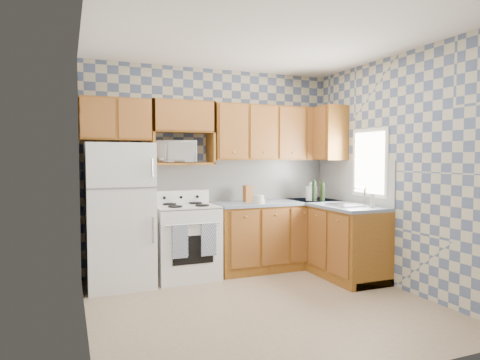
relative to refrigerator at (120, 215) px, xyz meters
name	(u,v)px	position (x,y,z in m)	size (l,w,h in m)	color
floor	(263,305)	(1.27, -1.25, -0.84)	(3.40, 3.40, 0.00)	#826D55
back_wall	(213,170)	(1.27, 0.35, 0.51)	(3.40, 0.02, 2.70)	slate
right_wall	(396,172)	(2.97, -1.25, 0.51)	(0.02, 3.20, 2.70)	slate
backsplash_back	(241,180)	(1.68, 0.34, 0.36)	(2.60, 0.01, 0.56)	silver
backsplash_right	(353,181)	(2.96, -0.45, 0.36)	(0.01, 1.60, 0.56)	silver
refrigerator	(120,215)	(0.00, 0.00, 0.00)	(0.75, 0.70, 1.68)	white
stove_body	(186,242)	(0.80, 0.03, -0.39)	(0.76, 0.65, 0.90)	white
cooktop	(186,206)	(0.80, 0.03, 0.07)	(0.76, 0.65, 0.03)	silver
backguard	(180,197)	(0.80, 0.30, 0.16)	(0.76, 0.08, 0.17)	white
dish_towel_left	(180,242)	(0.65, -0.32, -0.31)	(0.18, 0.03, 0.39)	navy
dish_towel_right	(209,239)	(0.99, -0.32, -0.31)	(0.18, 0.03, 0.39)	navy
base_cabinets_back	(277,236)	(2.10, 0.05, -0.40)	(1.75, 0.60, 0.88)	brown
base_cabinets_right	(334,239)	(2.67, -0.45, -0.40)	(0.60, 1.60, 0.88)	brown
countertop_back	(278,202)	(2.10, 0.05, 0.06)	(1.77, 0.63, 0.04)	slate
countertop_right	(334,204)	(2.67, -0.45, 0.06)	(0.63, 1.60, 0.04)	slate
upper_cabinets_back	(273,133)	(2.10, 0.19, 1.01)	(1.75, 0.33, 0.74)	brown
upper_cabinets_fridge	(115,120)	(-0.02, 0.19, 1.13)	(0.82, 0.33, 0.50)	brown
upper_cabinets_right	(324,134)	(2.81, 0.00, 1.01)	(0.33, 0.70, 0.74)	brown
microwave_shelf	(182,164)	(0.80, 0.19, 0.60)	(0.80, 0.33, 0.03)	brown
microwave	(177,152)	(0.74, 0.21, 0.75)	(0.50, 0.34, 0.28)	white
sink	(350,205)	(2.67, -0.80, 0.09)	(0.48, 0.40, 0.03)	#B7B7BC
window	(370,163)	(2.96, -0.80, 0.61)	(0.02, 0.66, 0.86)	silver
bottle_0	(314,191)	(2.57, -0.13, 0.21)	(0.06, 0.06, 0.27)	black
bottle_1	(323,192)	(2.67, -0.19, 0.20)	(0.06, 0.06, 0.25)	black
bottle_2	(322,192)	(2.72, -0.09, 0.20)	(0.06, 0.06, 0.23)	#65390B
knife_block	(248,194)	(1.69, 0.13, 0.19)	(0.10, 0.10, 0.22)	brown
electric_kettle	(311,193)	(2.58, -0.05, 0.18)	(0.16, 0.16, 0.20)	white
food_containers	(258,199)	(1.72, -0.15, 0.13)	(0.16, 0.16, 0.11)	beige
soap_bottle	(373,200)	(2.80, -1.06, 0.17)	(0.06, 0.06, 0.17)	beige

